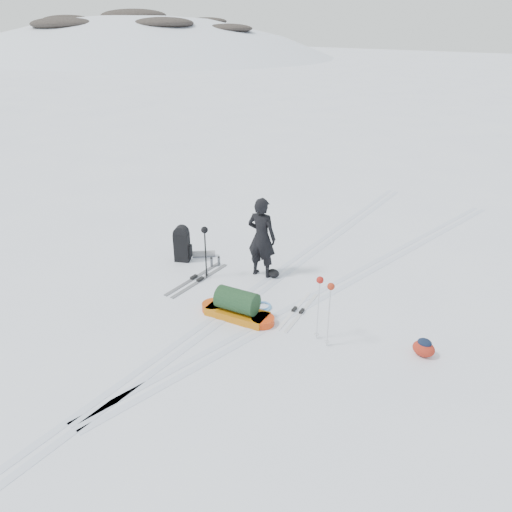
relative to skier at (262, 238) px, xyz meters
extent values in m
plane|color=white|center=(0.41, -0.83, -0.98)|extent=(200.00, 200.00, 0.00)
ellipsoid|color=white|center=(-69.59, 54.17, -40.98)|extent=(143.00, 121.00, 93.50)
ellipsoid|color=black|center=(-69.59, 54.17, 5.37)|extent=(13.00, 10.00, 2.20)
ellipsoid|color=black|center=(-55.59, 48.17, 4.23)|extent=(10.40, 8.00, 1.76)
ellipsoid|color=black|center=(-82.59, 59.17, 4.43)|extent=(9.10, 7.00, 1.54)
ellipsoid|color=black|center=(-69.59, 40.17, 4.10)|extent=(11.70, 9.00, 1.98)
ellipsoid|color=black|center=(-60.59, 63.17, 4.47)|extent=(7.80, 6.00, 1.32)
ellipsoid|color=black|center=(-77.59, 46.17, 4.66)|extent=(9.88, 7.60, 1.67)
ellipsoid|color=black|center=(-49.59, 56.17, 3.48)|extent=(8.32, 6.40, 1.41)
ellipsoid|color=black|center=(-87.59, 50.17, 3.76)|extent=(7.80, 6.00, 1.32)
cube|color=silver|center=(0.29, -0.83, -0.98)|extent=(1.40, 17.97, 0.01)
cube|color=silver|center=(0.53, -0.83, -0.98)|extent=(1.40, 17.97, 0.01)
cube|color=silver|center=(1.69, 1.17, -0.98)|extent=(2.09, 13.88, 0.01)
cube|color=silver|center=(1.93, 1.17, -0.98)|extent=(2.09, 13.88, 0.01)
imported|color=black|center=(0.00, 0.00, 0.00)|extent=(0.78, 0.58, 1.96)
cube|color=#BF680B|center=(0.76, -1.82, -0.90)|extent=(1.37, 0.76, 0.16)
cylinder|color=red|center=(1.35, -1.72, -0.90)|extent=(0.55, 0.55, 0.16)
cylinder|color=#C8470B|center=(0.18, -1.92, -0.90)|extent=(0.55, 0.55, 0.16)
cylinder|color=#16321B|center=(0.76, -1.82, -0.58)|extent=(0.93, 0.62, 0.48)
cube|color=black|center=(-2.07, -0.61, -0.61)|extent=(0.45, 0.41, 0.75)
cylinder|color=black|center=(-2.07, -0.61, -0.21)|extent=(0.44, 0.40, 0.36)
cube|color=black|center=(-1.92, -0.50, -0.71)|extent=(0.17, 0.21, 0.32)
cylinder|color=gray|center=(-1.81, -0.10, -0.90)|extent=(0.53, 0.52, 0.16)
cylinder|color=black|center=(-0.97, -0.89, -0.37)|extent=(0.02, 0.02, 1.22)
cylinder|color=black|center=(-0.92, -0.96, -0.37)|extent=(0.02, 0.02, 1.22)
torus|color=black|center=(-0.97, -0.89, -0.88)|extent=(0.09, 0.09, 0.01)
torus|color=black|center=(-0.92, -0.96, -0.88)|extent=(0.09, 0.09, 0.01)
sphere|color=black|center=(-0.94, -0.93, 0.26)|extent=(0.16, 0.16, 0.16)
cylinder|color=silver|center=(2.47, -1.47, -0.35)|extent=(0.02, 0.02, 1.26)
cylinder|color=silver|center=(2.75, -1.56, -0.35)|extent=(0.02, 0.02, 1.26)
torus|color=#9DA0A4|center=(2.47, -1.47, -0.88)|extent=(0.10, 0.10, 0.01)
torus|color=silver|center=(2.75, -1.56, -0.88)|extent=(0.10, 0.10, 0.01)
sphere|color=maroon|center=(2.47, -1.47, 0.30)|extent=(0.14, 0.14, 0.14)
sphere|color=maroon|center=(2.75, -1.56, 0.30)|extent=(0.14, 0.14, 0.14)
cube|color=gray|center=(-0.95, -1.14, -0.97)|extent=(0.25, 1.99, 0.02)
cube|color=gray|center=(-1.15, -1.15, -0.97)|extent=(0.25, 1.99, 0.02)
cube|color=black|center=(-0.95, -1.14, -0.93)|extent=(0.09, 0.20, 0.06)
cube|color=black|center=(-1.15, -1.15, -0.93)|extent=(0.09, 0.20, 0.06)
cube|color=white|center=(1.56, -0.88, -0.97)|extent=(0.39, 1.69, 0.02)
cube|color=silver|center=(1.72, -0.85, -0.97)|extent=(0.39, 1.69, 0.02)
cube|color=black|center=(1.56, -0.88, -0.94)|extent=(0.10, 0.18, 0.05)
cube|color=black|center=(1.72, -0.85, -0.94)|extent=(0.10, 0.18, 0.05)
torus|color=#5CABE0|center=(0.92, -1.21, -0.96)|extent=(0.52, 0.52, 0.05)
torus|color=#548DCC|center=(0.94, -1.17, -0.95)|extent=(0.41, 0.41, 0.04)
ellipsoid|color=maroon|center=(4.29, -0.72, -0.83)|extent=(0.45, 0.37, 0.29)
ellipsoid|color=black|center=(4.29, -0.72, -0.70)|extent=(0.29, 0.25, 0.14)
cylinder|color=#5B5D62|center=(-1.24, -0.43, -0.86)|extent=(0.08, 0.08, 0.23)
cylinder|color=slate|center=(-1.16, -0.25, -0.87)|extent=(0.08, 0.08, 0.22)
cylinder|color=black|center=(-1.24, -0.43, -0.73)|extent=(0.07, 0.07, 0.03)
cylinder|color=black|center=(-1.16, -0.25, -0.75)|extent=(0.07, 0.07, 0.03)
ellipsoid|color=black|center=(0.29, 0.09, -0.88)|extent=(0.34, 0.27, 0.20)
camera|label=1|loc=(6.50, -8.53, 4.60)|focal=35.00mm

